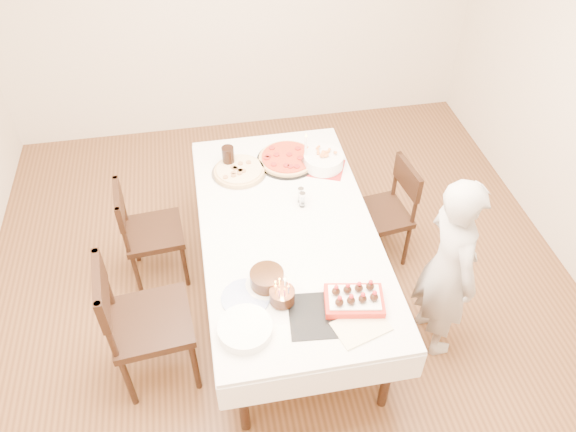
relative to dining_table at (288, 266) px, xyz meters
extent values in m
plane|color=#55331D|center=(-0.03, -0.11, -0.38)|extent=(5.00, 5.00, 0.00)
cube|color=white|center=(0.00, 0.00, 0.00)|extent=(1.31, 2.23, 0.75)
imported|color=beige|center=(0.94, -0.49, 0.33)|extent=(0.38, 0.54, 1.41)
cylinder|color=beige|center=(-0.25, 0.63, 0.40)|extent=(0.45, 0.45, 0.04)
cylinder|color=red|center=(0.12, 0.71, 0.40)|extent=(0.61, 0.61, 0.04)
cube|color=#B21E1E|center=(0.39, 0.57, 0.38)|extent=(0.33, 0.33, 0.01)
cylinder|color=white|center=(0.38, 0.60, 0.43)|extent=(0.31, 0.31, 0.09)
cylinder|color=white|center=(0.25, 0.63, 0.52)|extent=(0.08, 0.08, 0.29)
cylinder|color=black|center=(-0.32, 0.73, 0.46)|extent=(0.10, 0.10, 0.17)
cylinder|color=black|center=(-0.21, -0.45, 0.43)|extent=(0.29, 0.29, 0.10)
cube|color=black|center=(0.04, -0.73, 0.38)|extent=(0.36, 0.36, 0.01)
cylinder|color=#3D1F10|center=(-0.14, -0.59, 0.46)|extent=(0.18, 0.18, 0.15)
cube|color=beige|center=(0.26, -0.85, 0.38)|extent=(0.35, 0.28, 0.03)
cylinder|color=white|center=(-0.38, -0.77, 0.41)|extent=(0.38, 0.38, 0.06)
cylinder|color=white|center=(-0.35, -0.53, 0.38)|extent=(0.29, 0.29, 0.01)
camera|label=1|loc=(-0.47, -2.60, 2.99)|focal=35.00mm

